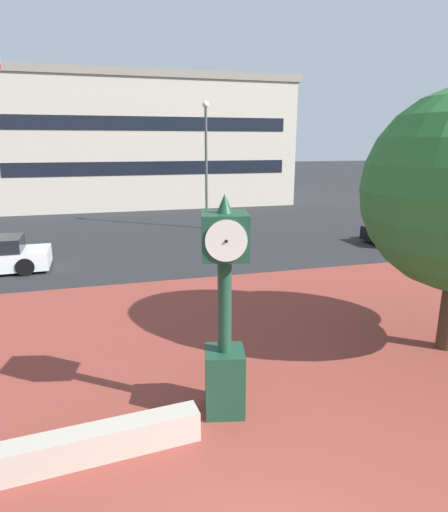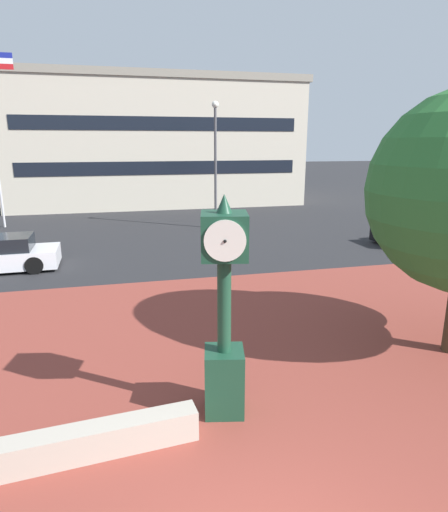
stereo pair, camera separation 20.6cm
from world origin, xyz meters
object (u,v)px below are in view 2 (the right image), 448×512
car_street_mid (419,232)px  street_lamp_post (215,153)px  street_clock (224,317)px  car_street_near (2,255)px  civic_building (155,142)px

car_street_mid → street_lamp_post: size_ratio=0.61×
car_street_mid → street_lamp_post: street_lamp_post is taller
street_clock → car_street_near: (-5.96, 10.48, -1.22)m
car_street_near → car_street_mid: (17.99, 0.18, -0.00)m
car_street_near → civic_building: civic_building is taller
street_clock → street_lamp_post: street_lamp_post is taller
car_street_mid → street_lamp_post: bearing=53.4°
street_clock → car_street_mid: 16.11m
street_clock → street_lamp_post: (3.55, 16.60, 2.30)m
street_clock → car_street_mid: size_ratio=0.94×
car_street_near → car_street_mid: bearing=-91.0°
civic_building → street_clock: bearing=-92.9°
car_street_mid → civic_building: size_ratio=0.19×
street_clock → car_street_mid: bearing=53.3°
street_clock → civic_building: size_ratio=0.18×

